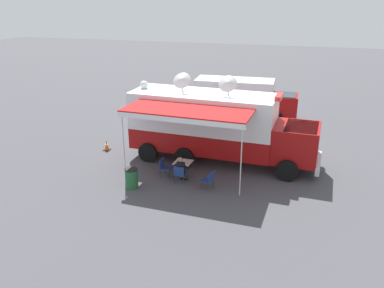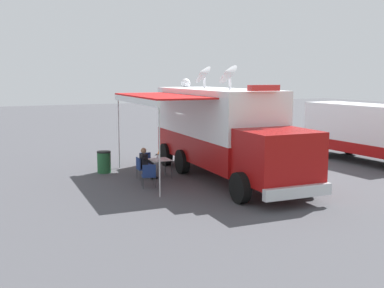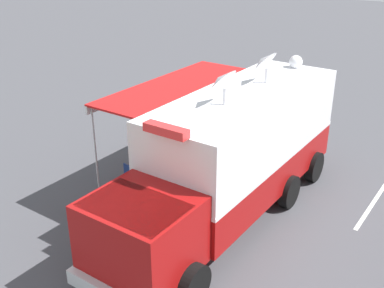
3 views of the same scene
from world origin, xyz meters
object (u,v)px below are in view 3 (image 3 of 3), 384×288
object	(u,v)px
command_truck	(231,152)
seated_responder	(168,157)
folding_chair_spare_by_truck	(132,174)
folding_chair_beside_table	(191,153)
folding_chair_at_table	(163,159)
water_bottle	(179,156)
traffic_cone	(297,133)
folding_table	(184,160)
trash_bin	(172,136)

from	to	relation	value
command_truck	seated_responder	xyz separation A→B (m)	(2.88, -0.97, -1.30)
folding_chair_spare_by_truck	folding_chair_beside_table	bearing A→B (deg)	-107.74
folding_chair_at_table	folding_chair_beside_table	size ratio (longest dim) A/B	1.00
water_bottle	folding_chair_spare_by_truck	xyz separation A→B (m)	(0.88, 1.39, -0.32)
seated_responder	traffic_cone	world-z (taller)	seated_responder
folding_chair_beside_table	seated_responder	distance (m)	1.02
water_bottle	traffic_cone	world-z (taller)	water_bottle
command_truck	folding_chair_spare_by_truck	distance (m)	3.61
folding_chair_spare_by_truck	folding_table	bearing A→B (deg)	-124.01
water_bottle	folding_chair_at_table	distance (m)	0.74
traffic_cone	folding_chair_at_table	bearing A→B (deg)	61.11
trash_bin	seated_responder	bearing A→B (deg)	120.50
folding_chair_spare_by_truck	trash_bin	bearing A→B (deg)	-77.56
folding_chair_spare_by_truck	traffic_cone	distance (m)	7.24
seated_responder	traffic_cone	distance (m)	5.81
command_truck	folding_chair_at_table	distance (m)	3.52
folding_chair_spare_by_truck	traffic_cone	xyz separation A→B (m)	(-3.06, -6.56, -0.23)
water_bottle	seated_responder	xyz separation A→B (m)	(0.48, -0.02, -0.18)
command_truck	water_bottle	world-z (taller)	command_truck
folding_chair_at_table	folding_chair_beside_table	world-z (taller)	same
command_truck	folding_chair_at_table	bearing A→B (deg)	-17.79
trash_bin	traffic_cone	bearing A→B (deg)	-139.80
water_bottle	folding_chair_spare_by_truck	bearing A→B (deg)	57.49
folding_table	traffic_cone	world-z (taller)	folding_table
folding_chair_spare_by_truck	trash_bin	xyz separation A→B (m)	(0.74, -3.35, -0.06)
folding_table	traffic_cone	bearing A→B (deg)	-111.98
water_bottle	folding_chair_spare_by_truck	size ratio (longest dim) A/B	0.26
traffic_cone	trash_bin	bearing A→B (deg)	40.20
command_truck	traffic_cone	xyz separation A→B (m)	(0.23, -6.13, -1.67)
water_bottle	traffic_cone	xyz separation A→B (m)	(-2.17, -5.17, -0.55)
folding_chair_beside_table	seated_responder	size ratio (longest dim) A/B	0.70
folding_chair_at_table	traffic_cone	world-z (taller)	folding_chair_at_table
folding_table	seated_responder	bearing A→B (deg)	9.39
folding_chair_beside_table	traffic_cone	xyz separation A→B (m)	(-2.30, -4.20, -0.23)
folding_table	trash_bin	world-z (taller)	trash_bin
traffic_cone	folding_chair_beside_table	bearing A→B (deg)	61.28
water_bottle	folding_chair_at_table	xyz separation A→B (m)	(0.66, -0.03, -0.32)
command_truck	water_bottle	xyz separation A→B (m)	(2.40, -0.95, -1.11)
folding_table	folding_chair_spare_by_truck	size ratio (longest dim) A/B	0.96
folding_table	water_bottle	size ratio (longest dim) A/B	3.74
folding_table	command_truck	bearing A→B (deg)	154.61
water_bottle	trash_bin	size ratio (longest dim) A/B	0.25
folding_chair_beside_table	command_truck	bearing A→B (deg)	142.72
command_truck	water_bottle	size ratio (longest dim) A/B	42.85
water_bottle	folding_chair_beside_table	xyz separation A→B (m)	(0.13, -0.97, -0.32)
command_truck	traffic_cone	distance (m)	6.35
command_truck	folding_chair_beside_table	bearing A→B (deg)	-37.28
folding_chair_at_table	folding_chair_beside_table	bearing A→B (deg)	-119.67
folding_chair_beside_table	traffic_cone	world-z (taller)	folding_chair_beside_table
water_bottle	traffic_cone	distance (m)	5.64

